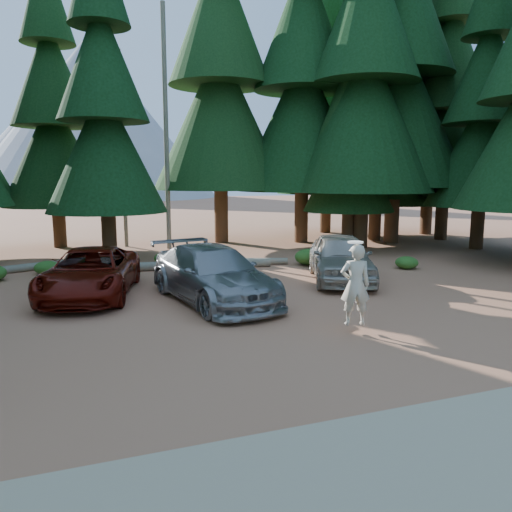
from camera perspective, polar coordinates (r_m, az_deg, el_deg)
The scene contains 19 objects.
ground at distance 12.21m, azimuth -1.35°, elevation -8.48°, with size 160.00×160.00×0.00m, color #AF6B4A.
gravel_strip at distance 6.92m, azimuth 17.79°, elevation -23.50°, with size 26.00×3.50×0.01m, color tan.
forest_belt_north at distance 26.55m, azimuth -11.77°, elevation 0.91°, with size 36.00×7.00×22.00m, color black, non-canonical shape.
snag_front at distance 26.03m, azimuth -10.25°, elevation 14.04°, with size 0.24×0.24×12.00m, color #716D5A.
snag_back at distance 27.18m, azimuth -14.98°, elevation 11.55°, with size 0.20×0.20×10.00m, color #716D5A.
mountain_peak at distance 99.68m, azimuth -19.86°, elevation 13.74°, with size 48.00×50.00×28.00m.
red_pickup at distance 16.24m, azimuth -18.40°, elevation -1.82°, with size 2.47×5.36×1.49m, color #5E0F08.
silver_minivan_center at distance 14.84m, azimuth -4.92°, elevation -2.09°, with size 2.29×5.64×1.64m, color #95989C.
silver_minivan_right at distance 17.97m, azimuth 9.63°, elevation -0.14°, with size 2.00×4.96×1.69m, color #ADA69A.
frisbee_player at distance 12.02m, azimuth 11.28°, elevation -3.21°, with size 0.82×0.66×2.00m.
log_left at distance 21.37m, azimuth -26.49°, elevation -1.40°, with size 0.30×0.30×4.25m, color #716D5A.
log_mid at distance 21.13m, azimuth -0.86°, elevation -0.59°, with size 0.27×0.27×3.32m, color #716D5A.
log_right at distance 20.22m, azimuth -5.93°, elevation -0.97°, with size 0.35×0.35×5.43m, color #716D5A.
shrub_left at distance 20.55m, azimuth -22.78°, elevation -1.24°, with size 0.94×0.94×0.51m, color #1F5F1C.
shrub_center_left at distance 19.91m, azimuth -7.63°, elevation -0.79°, with size 1.09×1.09×0.60m, color #1F5F1C.
shrub_center_right at distance 21.60m, azimuth -10.40°, elevation -0.23°, with size 0.90×0.90×0.50m, color #1F5F1C.
shrub_right at distance 19.91m, azimuth -6.43°, elevation -0.62°, with size 1.27×1.27×0.70m, color #1F5F1C.
shrub_far_right at distance 21.06m, azimuth 6.14°, elevation -0.11°, with size 1.24×1.24×0.68m, color #1F5F1C.
shrub_edge_east at distance 21.01m, azimuth 16.84°, elevation -0.72°, with size 0.91×0.91×0.50m, color #1F5F1C.
Camera 1 is at (-3.71, -11.03, 3.68)m, focal length 35.00 mm.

